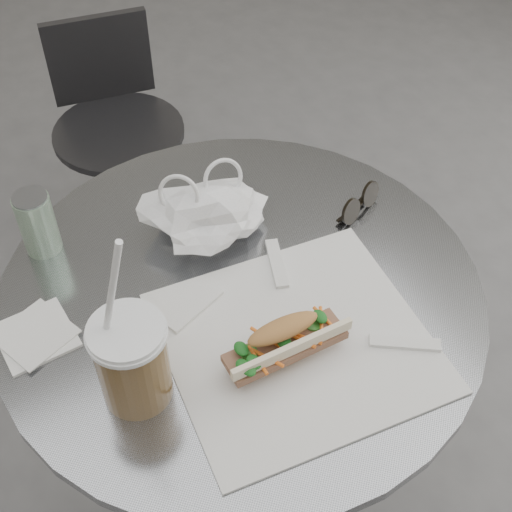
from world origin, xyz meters
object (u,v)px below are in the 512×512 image
drink_can (37,223)px  banh_mi (284,343)px  chair_far (122,158)px  sunglasses (359,204)px  iced_coffee (132,360)px  cafe_table (243,386)px

drink_can → banh_mi: bearing=-59.2°
chair_far → sunglasses: sunglasses is taller
drink_can → chair_far: bearing=63.0°
chair_far → iced_coffee: 1.18m
sunglasses → banh_mi: bearing=-163.9°
drink_can → iced_coffee: bearing=-85.4°
sunglasses → drink_can: size_ratio=0.92×
iced_coffee → drink_can: (-0.03, 0.33, -0.02)m
iced_coffee → sunglasses: 0.50m
cafe_table → banh_mi: size_ratio=3.45×
chair_far → drink_can: bearing=73.3°
banh_mi → iced_coffee: iced_coffee is taller
cafe_table → iced_coffee: iced_coffee is taller
chair_far → sunglasses: size_ratio=6.47×
iced_coffee → sunglasses: bearing=17.2°
iced_coffee → sunglasses: size_ratio=2.95×
iced_coffee → banh_mi: bearing=-14.6°
cafe_table → iced_coffee: (-0.21, -0.09, 0.35)m
cafe_table → chair_far: cafe_table is taller
sunglasses → iced_coffee: bearing=177.0°
banh_mi → drink_can: bearing=122.0°
chair_far → drink_can: drink_can is taller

